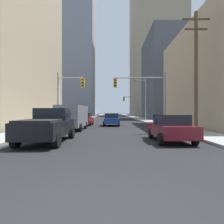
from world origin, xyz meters
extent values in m
plane|color=black|center=(0.00, 0.00, 0.00)|extent=(400.00, 400.00, 0.00)
cube|color=#9E9E99|center=(-6.56, 50.00, 0.07)|extent=(2.65, 160.00, 0.15)
cube|color=#9E9E99|center=(6.56, 50.00, 0.07)|extent=(2.65, 160.00, 0.15)
cube|color=black|center=(-3.40, 8.15, 0.80)|extent=(2.15, 5.45, 0.80)
cube|color=black|center=(-3.40, 9.12, 1.55)|extent=(1.85, 1.85, 0.70)
cube|color=black|center=(-3.40, 6.80, 1.25)|extent=(1.83, 2.42, 0.10)
cylinder|color=black|center=(-4.36, 9.88, 0.40)|extent=(0.28, 0.80, 0.80)
cylinder|color=black|center=(-2.44, 9.88, 0.40)|extent=(0.28, 0.80, 0.80)
cylinder|color=black|center=(-4.36, 6.42, 0.40)|extent=(0.28, 0.80, 0.80)
cylinder|color=black|center=(-2.44, 6.42, 0.40)|extent=(0.28, 0.80, 0.80)
cube|color=slate|center=(-3.53, 15.75, 1.31)|extent=(2.16, 5.26, 1.90)
cube|color=black|center=(-3.53, 18.36, 1.73)|extent=(1.76, 0.08, 0.60)
cylinder|color=black|center=(-4.49, 17.42, 0.36)|extent=(0.24, 0.72, 0.72)
cylinder|color=black|center=(-2.57, 17.42, 0.36)|extent=(0.24, 0.72, 0.72)
cylinder|color=black|center=(-4.49, 14.09, 0.36)|extent=(0.24, 0.72, 0.72)
cylinder|color=black|center=(-2.57, 14.09, 0.36)|extent=(0.24, 0.72, 0.72)
cube|color=maroon|center=(3.45, 8.52, 0.65)|extent=(1.96, 4.27, 0.65)
cube|color=black|center=(3.45, 8.37, 1.25)|extent=(1.66, 1.96, 0.55)
cylinder|color=black|center=(2.58, 9.86, 0.32)|extent=(0.22, 0.64, 0.64)
cylinder|color=black|center=(4.31, 9.86, 0.32)|extent=(0.22, 0.64, 0.64)
cylinder|color=black|center=(2.58, 7.18, 0.32)|extent=(0.22, 0.64, 0.64)
cylinder|color=black|center=(4.31, 7.18, 0.32)|extent=(0.22, 0.64, 0.64)
cube|color=navy|center=(-0.01, 21.74, 0.65)|extent=(1.92, 4.25, 0.65)
cube|color=black|center=(-0.01, 21.59, 1.25)|extent=(1.64, 1.94, 0.55)
cylinder|color=black|center=(-0.88, 23.08, 0.32)|extent=(0.22, 0.64, 0.64)
cylinder|color=black|center=(0.85, 23.08, 0.32)|extent=(0.22, 0.64, 0.64)
cylinder|color=black|center=(-0.88, 20.39, 0.32)|extent=(0.22, 0.64, 0.64)
cylinder|color=black|center=(0.85, 20.39, 0.32)|extent=(0.22, 0.64, 0.64)
cube|color=maroon|center=(-3.40, 22.58, 0.65)|extent=(1.95, 4.26, 0.65)
cube|color=black|center=(-3.40, 22.43, 1.25)|extent=(1.65, 1.96, 0.55)
cylinder|color=black|center=(-4.27, 23.93, 0.32)|extent=(0.22, 0.64, 0.64)
cylinder|color=black|center=(-2.54, 23.93, 0.32)|extent=(0.22, 0.64, 0.64)
cylinder|color=black|center=(-4.27, 21.24, 0.32)|extent=(0.22, 0.64, 0.64)
cylinder|color=black|center=(-2.54, 21.24, 0.32)|extent=(0.22, 0.64, 0.64)
cylinder|color=gray|center=(-5.84, 19.17, 3.00)|extent=(0.18, 0.18, 6.00)
cylinder|color=gray|center=(-4.48, 19.17, 5.40)|extent=(2.71, 0.12, 0.12)
cube|color=gold|center=(-3.12, 19.17, 4.88)|extent=(0.38, 0.30, 1.05)
sphere|color=red|center=(-3.12, 19.00, 5.21)|extent=(0.24, 0.24, 0.24)
sphere|color=black|center=(-3.12, 19.00, 4.88)|extent=(0.24, 0.24, 0.24)
sphere|color=black|center=(-3.12, 19.00, 4.54)|extent=(0.24, 0.24, 0.24)
cylinder|color=gray|center=(5.84, 19.17, 3.00)|extent=(0.18, 0.18, 6.00)
cylinder|color=gray|center=(3.13, 19.17, 5.40)|extent=(5.42, 0.12, 0.12)
cube|color=gold|center=(0.42, 19.17, 4.88)|extent=(0.38, 0.30, 1.05)
sphere|color=red|center=(0.42, 19.00, 5.21)|extent=(0.24, 0.24, 0.24)
sphere|color=black|center=(0.42, 19.00, 4.88)|extent=(0.24, 0.24, 0.24)
sphere|color=black|center=(0.42, 19.00, 4.54)|extent=(0.24, 0.24, 0.24)
cylinder|color=gray|center=(5.84, 47.42, 3.00)|extent=(0.18, 0.18, 6.00)
cylinder|color=gray|center=(4.33, 47.42, 5.40)|extent=(3.01, 0.12, 0.12)
cube|color=gold|center=(2.83, 47.42, 4.88)|extent=(0.38, 0.30, 1.05)
sphere|color=black|center=(2.83, 47.25, 5.21)|extent=(0.24, 0.24, 0.24)
sphere|color=black|center=(2.83, 47.25, 4.88)|extent=(0.24, 0.24, 0.24)
sphere|color=#19D833|center=(2.83, 47.25, 4.54)|extent=(0.24, 0.24, 0.24)
cylinder|color=brown|center=(6.83, 13.31, 4.86)|extent=(0.28, 0.28, 9.71)
cube|color=brown|center=(6.83, 13.31, 9.11)|extent=(2.20, 0.12, 0.12)
cube|color=brown|center=(6.83, 13.31, 8.31)|extent=(1.80, 0.12, 0.12)
cylinder|color=gray|center=(5.94, 33.20, 3.75)|extent=(0.16, 0.16, 7.50)
cylinder|color=gray|center=(5.08, 33.20, 7.30)|extent=(1.72, 0.10, 0.10)
ellipsoid|color=#4C4C51|center=(4.21, 33.20, 7.20)|extent=(0.56, 0.32, 0.20)
cube|color=#93939E|center=(-20.85, 93.68, 32.97)|extent=(24.65, 22.68, 65.93)
cube|color=#4C515B|center=(18.12, 46.95, 10.01)|extent=(19.61, 18.41, 20.02)
cube|color=tan|center=(18.91, 86.62, 33.63)|extent=(21.08, 25.65, 67.26)
camera|label=1|loc=(0.21, -3.13, 1.68)|focal=32.90mm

